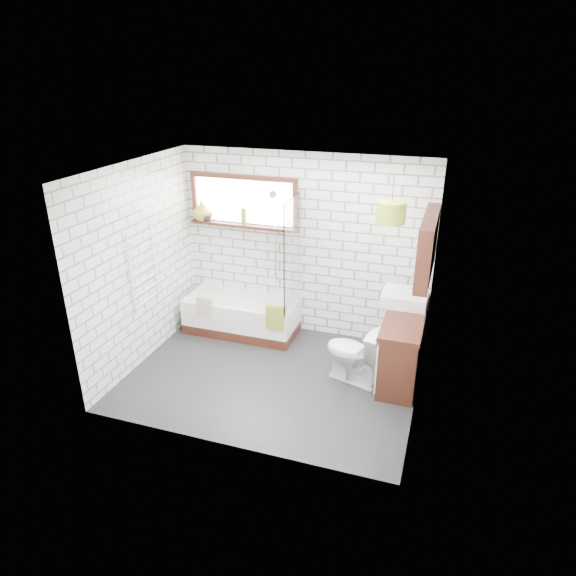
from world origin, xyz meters
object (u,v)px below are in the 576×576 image
(basin, at_px, (405,298))
(bathtub, at_px, (242,315))
(vanity, at_px, (403,344))
(pendant, at_px, (391,212))
(toilet, at_px, (354,353))

(basin, bearing_deg, bathtub, 177.52)
(vanity, bearing_deg, basin, 102.40)
(bathtub, relative_size, pendant, 5.10)
(vanity, relative_size, basin, 2.62)
(toilet, relative_size, pendant, 2.42)
(basin, distance_m, pendant, 1.39)
(toilet, bearing_deg, basin, 160.28)
(toilet, xyz_separation_m, pendant, (0.29, -0.01, 1.73))
(vanity, xyz_separation_m, pendant, (-0.23, -0.36, 1.70))
(bathtub, relative_size, basin, 2.89)
(vanity, distance_m, basin, 0.55)
(vanity, bearing_deg, toilet, -146.41)
(toilet, bearing_deg, bathtub, -95.19)
(vanity, relative_size, toilet, 1.90)
(bathtub, bearing_deg, pendant, -19.62)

